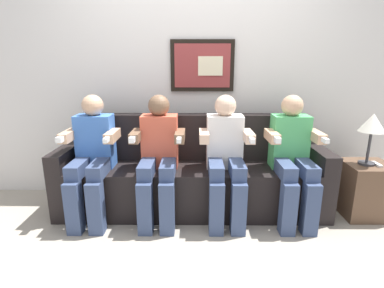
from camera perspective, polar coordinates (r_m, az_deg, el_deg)
The scene contains 10 objects.
ground_plane at distance 2.73m, azimuth -0.03°, elevation -15.16°, with size 6.36×6.36×0.00m, color #9E9384.
back_wall_assembly at distance 3.12m, azimuth 0.15°, elevation 13.74°, with size 4.89×0.10×2.60m.
couch at distance 2.89m, azimuth 0.03°, elevation -6.50°, with size 2.49×0.58×0.90m.
person_leftmost at distance 2.78m, azimuth -18.44°, elevation -1.78°, with size 0.46×0.56×1.11m.
person_left_center at distance 2.65m, azimuth -6.35°, elevation -1.90°, with size 0.46×0.56×1.11m.
person_right_center at distance 2.65m, azimuth 6.38°, elevation -1.94°, with size 0.46×0.56×1.11m.
person_rightmost at distance 2.77m, azimuth 18.54°, elevation -1.87°, with size 0.46×0.56×1.11m.
side_table_right at distance 3.23m, azimuth 29.95°, elevation -7.47°, with size 0.40×0.40×0.50m.
table_lamp at distance 3.03m, azimuth 31.04°, elevation 3.08°, with size 0.22×0.22×0.46m.
spare_remote_on_table at distance 3.13m, azimuth 31.63°, elevation -3.28°, with size 0.04×0.13×0.02m, color white.
Camera 1 is at (0.02, -2.36, 1.38)m, focal length 28.10 mm.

